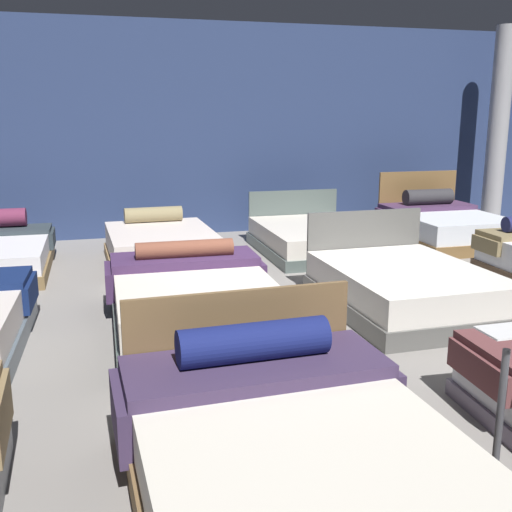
% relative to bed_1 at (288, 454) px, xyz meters
% --- Properties ---
extents(ground_plane, '(18.00, 18.00, 0.02)m').
position_rel_bed_1_xyz_m(ground_plane, '(1.09, 2.94, -0.28)').
color(ground_plane, gray).
extents(showroom_back_wall, '(18.00, 0.06, 3.50)m').
position_rel_bed_1_xyz_m(showroom_back_wall, '(1.09, 7.50, 1.48)').
color(showroom_back_wall, navy).
rests_on(showroom_back_wall, ground_plane).
extents(bed_1, '(1.74, 2.14, 0.91)m').
position_rel_bed_1_xyz_m(bed_1, '(0.00, 0.00, 0.00)').
color(bed_1, brown).
rests_on(bed_1, ground_plane).
extents(bed_5, '(1.67, 2.18, 0.74)m').
position_rel_bed_1_xyz_m(bed_5, '(-0.02, 2.80, -0.01)').
color(bed_5, '#4A5851').
rests_on(bed_5, ground_plane).
extents(bed_6, '(1.56, 2.07, 0.92)m').
position_rel_bed_1_xyz_m(bed_6, '(2.20, 2.75, -0.03)').
color(bed_6, '#575754').
rests_on(bed_6, ground_plane).
extents(bed_9, '(1.51, 1.94, 0.68)m').
position_rel_bed_1_xyz_m(bed_9, '(-0.03, 5.53, -0.04)').
color(bed_9, olive).
rests_on(bed_9, ground_plane).
extents(bed_10, '(1.60, 2.12, 0.81)m').
position_rel_bed_1_xyz_m(bed_10, '(2.26, 5.56, -0.06)').
color(bed_10, '#4D5A56').
rests_on(bed_10, ground_plane).
extents(bed_11, '(1.61, 1.97, 1.07)m').
position_rel_bed_1_xyz_m(bed_11, '(4.50, 5.66, 0.00)').
color(bed_11, brown).
rests_on(bed_11, ground_plane).
extents(price_sign, '(0.28, 0.24, 0.96)m').
position_rel_bed_1_xyz_m(price_sign, '(1.09, -0.27, 0.09)').
color(price_sign, '#3F3F44').
rests_on(price_sign, ground_plane).
extents(support_pillar, '(0.35, 0.35, 3.50)m').
position_rel_bed_1_xyz_m(support_pillar, '(6.11, 6.67, 1.48)').
color(support_pillar, '#99999E').
rests_on(support_pillar, ground_plane).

